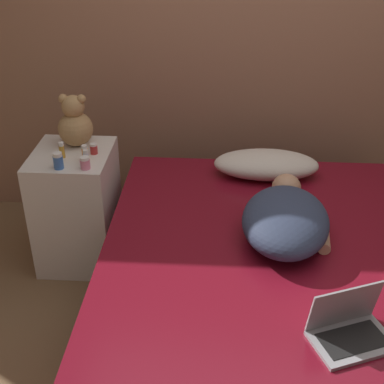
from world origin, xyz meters
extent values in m
plane|color=brown|center=(0.00, 0.00, 0.00)|extent=(12.00, 12.00, 0.00)
cube|color=#996B51|center=(0.00, 1.29, 1.30)|extent=(8.00, 0.06, 2.60)
cube|color=#2D2319|center=(0.00, 0.00, 0.15)|extent=(1.63, 2.02, 0.30)
cube|color=maroon|center=(0.00, 0.00, 0.42)|extent=(1.60, 1.98, 0.23)
cube|color=silver|center=(-1.10, 0.64, 0.36)|extent=(0.44, 0.49, 0.72)
ellipsoid|color=beige|center=(0.02, 0.78, 0.61)|extent=(0.61, 0.30, 0.15)
ellipsoid|color=#2D3851|center=(0.07, 0.14, 0.64)|extent=(0.48, 0.63, 0.21)
sphere|color=tan|center=(0.11, 0.50, 0.61)|extent=(0.16, 0.16, 0.16)
cylinder|color=tan|center=(0.26, 0.15, 0.56)|extent=(0.09, 0.27, 0.06)
cube|color=#9E9EA3|center=(0.27, -0.54, 0.54)|extent=(0.35, 0.30, 0.02)
cube|color=black|center=(0.27, -0.54, 0.55)|extent=(0.28, 0.22, 0.00)
cube|color=#9E9EA3|center=(0.24, -0.46, 0.65)|extent=(0.29, 0.15, 0.19)
cube|color=black|center=(0.24, -0.46, 0.65)|extent=(0.26, 0.13, 0.17)
sphere|color=tan|center=(-1.09, 0.76, 0.82)|extent=(0.20, 0.20, 0.20)
sphere|color=tan|center=(-1.09, 0.76, 0.95)|extent=(0.13, 0.13, 0.13)
sphere|color=tan|center=(-1.14, 0.76, 1.00)|extent=(0.05, 0.05, 0.05)
sphere|color=tan|center=(-1.03, 0.76, 1.00)|extent=(0.05, 0.05, 0.05)
cylinder|color=#3866B2|center=(-1.11, 0.45, 0.75)|extent=(0.05, 0.05, 0.07)
cylinder|color=white|center=(-1.11, 0.45, 0.80)|extent=(0.05, 0.05, 0.02)
cylinder|color=gold|center=(-1.12, 0.58, 0.75)|extent=(0.03, 0.03, 0.07)
cylinder|color=white|center=(-1.12, 0.58, 0.80)|extent=(0.03, 0.03, 0.02)
cylinder|color=silver|center=(-0.97, 0.52, 0.75)|extent=(0.03, 0.03, 0.06)
cylinder|color=white|center=(-0.97, 0.52, 0.79)|extent=(0.03, 0.03, 0.02)
cylinder|color=orange|center=(-0.99, 0.57, 0.75)|extent=(0.03, 0.03, 0.07)
cylinder|color=white|center=(-0.99, 0.57, 0.80)|extent=(0.03, 0.03, 0.02)
cylinder|color=#B72D2D|center=(-0.96, 0.64, 0.74)|extent=(0.04, 0.04, 0.05)
cylinder|color=white|center=(-0.96, 0.64, 0.77)|extent=(0.04, 0.04, 0.01)
cylinder|color=pink|center=(-0.97, 0.46, 0.75)|extent=(0.05, 0.05, 0.05)
cylinder|color=white|center=(-0.97, 0.46, 0.78)|extent=(0.05, 0.05, 0.01)
camera|label=1|loc=(-0.24, -2.03, 2.03)|focal=50.00mm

